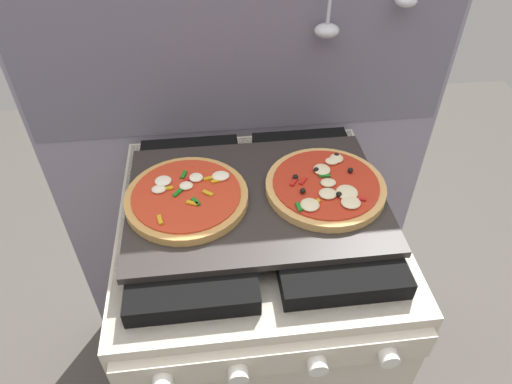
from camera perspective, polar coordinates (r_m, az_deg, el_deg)
The scene contains 5 objects.
kitchen_backsplash at distance 1.31m, azimuth -1.68°, elevation 5.12°, with size 1.10×0.08×1.55m.
stove at distance 1.32m, azimuth 0.01°, elevation -15.59°, with size 0.60×0.64×0.90m.
baking_tray at distance 0.97m, azimuth 0.00°, elevation -0.79°, with size 0.54×0.38×0.02m, color #2D2826.
pizza_left at distance 0.96m, azimuth -8.63°, elevation -0.43°, with size 0.26×0.26×0.03m.
pizza_right at distance 0.98m, azimuth 8.74°, elevation 0.61°, with size 0.26×0.26×0.03m.
Camera 1 is at (-0.08, -0.71, 1.57)m, focal length 32.08 mm.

